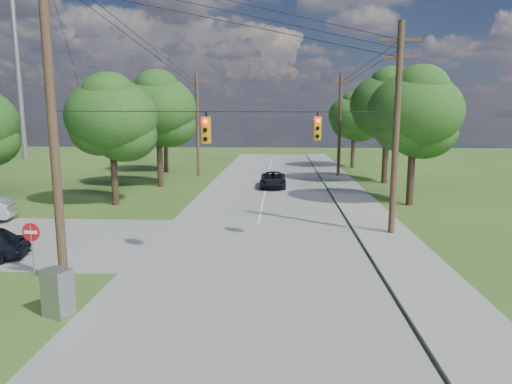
# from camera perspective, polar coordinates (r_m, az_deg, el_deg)

# --- Properties ---
(ground) EXTENTS (140.00, 140.00, 0.00)m
(ground) POSITION_cam_1_polar(r_m,az_deg,el_deg) (16.49, -8.59, -12.11)
(ground) COLOR #32531B
(ground) RESTS_ON ground
(main_road) EXTENTS (10.00, 100.00, 0.03)m
(main_road) POSITION_cam_1_polar(r_m,az_deg,el_deg) (20.92, -0.39, -7.20)
(main_road) COLOR gray
(main_road) RESTS_ON ground
(sidewalk_east) EXTENTS (2.60, 100.00, 0.12)m
(sidewalk_east) POSITION_cam_1_polar(r_m,az_deg,el_deg) (21.57, 17.81, -7.03)
(sidewalk_east) COLOR gray
(sidewalk_east) RESTS_ON ground
(pole_sw) EXTENTS (2.00, 0.32, 12.00)m
(pole_sw) POSITION_cam_1_polar(r_m,az_deg,el_deg) (17.26, -24.20, 9.30)
(pole_sw) COLOR brown
(pole_sw) RESTS_ON ground
(pole_ne) EXTENTS (2.00, 0.32, 10.50)m
(pole_ne) POSITION_cam_1_polar(r_m,az_deg,el_deg) (23.68, 17.14, 7.75)
(pole_ne) COLOR brown
(pole_ne) RESTS_ON ground
(pole_north_e) EXTENTS (2.00, 0.32, 10.00)m
(pole_north_e) POSITION_cam_1_polar(r_m,az_deg,el_deg) (45.34, 10.42, 8.31)
(pole_north_e) COLOR brown
(pole_north_e) RESTS_ON ground
(pole_north_w) EXTENTS (2.00, 0.32, 10.00)m
(pole_north_w) POSITION_cam_1_polar(r_m,az_deg,el_deg) (45.74, -7.32, 8.40)
(pole_north_w) COLOR brown
(pole_north_w) RESTS_ON ground
(power_lines) EXTENTS (13.93, 29.62, 4.93)m
(power_lines) POSITION_cam_1_polar(r_m,az_deg,el_deg) (26.75, -0.63, 16.25)
(power_lines) COLOR black
(power_lines) RESTS_ON ground
(traffic_signals) EXTENTS (4.91, 3.27, 1.05)m
(traffic_signals) POSITION_cam_1_polar(r_m,az_deg,el_deg) (19.43, 1.14, 7.93)
(traffic_signals) COLOR orange
(traffic_signals) RESTS_ON ground
(tree_w_near) EXTENTS (6.00, 6.00, 8.40)m
(tree_w_near) POSITION_cam_1_polar(r_m,az_deg,el_deg) (32.01, -17.63, 8.94)
(tree_w_near) COLOR #412C20
(tree_w_near) RESTS_ON ground
(tree_w_mid) EXTENTS (6.40, 6.40, 9.22)m
(tree_w_mid) POSITION_cam_1_polar(r_m,az_deg,el_deg) (39.34, -12.15, 10.18)
(tree_w_mid) COLOR #412C20
(tree_w_mid) RESTS_ON ground
(tree_w_far) EXTENTS (6.00, 6.00, 8.73)m
(tree_w_far) POSITION_cam_1_polar(r_m,az_deg,el_deg) (49.51, -11.34, 9.68)
(tree_w_far) COLOR #412C20
(tree_w_far) RESTS_ON ground
(tree_e_near) EXTENTS (6.20, 6.20, 8.81)m
(tree_e_near) POSITION_cam_1_polar(r_m,az_deg,el_deg) (32.20, 19.20, 9.44)
(tree_e_near) COLOR #412C20
(tree_e_near) RESTS_ON ground
(tree_e_mid) EXTENTS (6.60, 6.60, 9.64)m
(tree_e_mid) POSITION_cam_1_polar(r_m,az_deg,el_deg) (42.02, 16.14, 10.42)
(tree_e_mid) COLOR #412C20
(tree_e_mid) RESTS_ON ground
(tree_e_far) EXTENTS (5.80, 5.80, 8.32)m
(tree_e_far) POSITION_cam_1_polar(r_m,az_deg,el_deg) (53.62, 12.16, 9.29)
(tree_e_far) COLOR #412C20
(tree_e_far) RESTS_ON ground
(car_main_north) EXTENTS (2.17, 4.63, 1.28)m
(car_main_north) POSITION_cam_1_polar(r_m,az_deg,el_deg) (38.33, 2.14, 1.54)
(car_main_north) COLOR black
(car_main_north) RESTS_ON main_road
(control_cabinet) EXTENTS (0.99, 0.88, 1.49)m
(control_cabinet) POSITION_cam_1_polar(r_m,az_deg,el_deg) (15.40, -23.53, -11.48)
(control_cabinet) COLOR gray
(control_cabinet) RESTS_ON ground
(do_not_enter_sign) EXTENTS (0.71, 0.10, 2.12)m
(do_not_enter_sign) POSITION_cam_1_polar(r_m,az_deg,el_deg) (19.02, -26.27, -5.12)
(do_not_enter_sign) COLOR gray
(do_not_enter_sign) RESTS_ON ground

